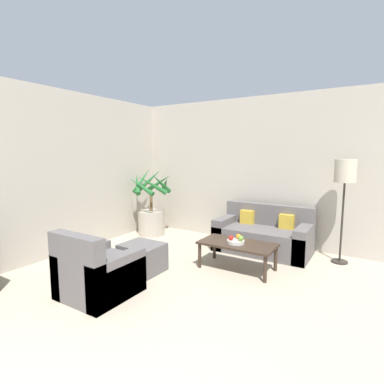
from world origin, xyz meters
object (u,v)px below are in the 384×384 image
(coffee_table, at_px, (237,246))
(orange_fruit, at_px, (238,236))
(ottoman, at_px, (142,257))
(fruit_bowl, at_px, (236,242))
(apple_red, at_px, (231,238))
(potted_palm, at_px, (151,212))
(apple_green, at_px, (241,238))
(armchair, at_px, (98,273))
(floor_lamp, at_px, (345,176))
(sofa_loveseat, at_px, (263,236))

(coffee_table, height_order, orange_fruit, orange_fruit)
(coffee_table, bearing_deg, ottoman, -145.39)
(fruit_bowl, xyz_separation_m, apple_red, (-0.06, -0.04, 0.06))
(orange_fruit, relative_size, ottoman, 0.13)
(potted_palm, bearing_deg, ottoman, -54.33)
(apple_red, bearing_deg, apple_green, 15.92)
(armchair, bearing_deg, apple_green, 54.24)
(floor_lamp, relative_size, apple_green, 20.33)
(coffee_table, bearing_deg, apple_green, -28.80)
(floor_lamp, height_order, ottoman, floor_lamp)
(fruit_bowl, bearing_deg, floor_lamp, 41.88)
(apple_red, bearing_deg, potted_palm, 158.32)
(orange_fruit, distance_m, armchair, 1.99)
(ottoman, bearing_deg, potted_palm, 125.67)
(orange_fruit, height_order, armchair, armchair)
(apple_red, distance_m, armchair, 1.86)
(armchair, bearing_deg, orange_fruit, 57.20)
(sofa_loveseat, distance_m, armchair, 2.82)
(coffee_table, relative_size, ottoman, 1.89)
(apple_red, bearing_deg, coffee_table, 47.20)
(apple_green, relative_size, ottoman, 0.14)
(armchair, bearing_deg, fruit_bowl, 56.09)
(coffee_table, xyz_separation_m, fruit_bowl, (-0.01, -0.04, 0.07))
(potted_palm, bearing_deg, apple_green, -19.70)
(floor_lamp, height_order, orange_fruit, floor_lamp)
(sofa_loveseat, relative_size, coffee_table, 1.44)
(armchair, bearing_deg, sofa_loveseat, 66.30)
(floor_lamp, relative_size, apple_red, 22.71)
(ottoman, bearing_deg, apple_green, 31.89)
(ottoman, bearing_deg, sofa_loveseat, 55.78)
(fruit_bowl, bearing_deg, apple_green, -0.23)
(apple_green, bearing_deg, coffee_table, 151.20)
(sofa_loveseat, bearing_deg, apple_green, -89.62)
(sofa_loveseat, xyz_separation_m, apple_green, (0.01, -1.00, 0.21))
(armchair, bearing_deg, floor_lamp, 49.43)
(armchair, bearing_deg, apple_red, 56.92)
(apple_red, relative_size, orange_fruit, 0.95)
(apple_green, height_order, armchair, armchair)
(floor_lamp, bearing_deg, potted_palm, -175.20)
(potted_palm, xyz_separation_m, coffee_table, (2.25, -0.79, -0.12))
(apple_green, bearing_deg, fruit_bowl, 179.77)
(armchair, bearing_deg, ottoman, 93.34)
(sofa_loveseat, height_order, floor_lamp, floor_lamp)
(floor_lamp, relative_size, coffee_table, 1.48)
(fruit_bowl, distance_m, apple_green, 0.10)
(fruit_bowl, distance_m, orange_fruit, 0.10)
(sofa_loveseat, distance_m, ottoman, 2.10)
(apple_green, distance_m, orange_fruit, 0.10)
(apple_red, height_order, ottoman, apple_red)
(potted_palm, xyz_separation_m, ottoman, (1.13, -1.57, -0.27))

